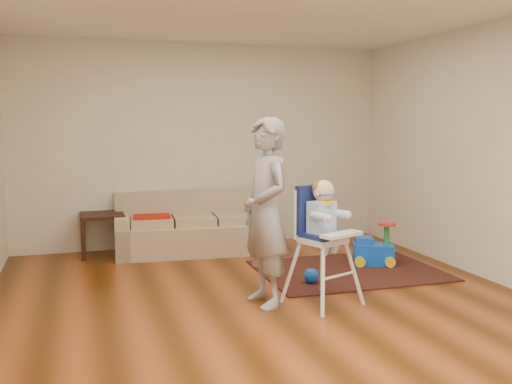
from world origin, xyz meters
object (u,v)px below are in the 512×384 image
object	(u,v)px
side_table	(103,235)
high_chair	(323,244)
ride_on_toy	(373,243)
adult	(266,212)
sofa	(193,223)
toy_ball	(311,276)

from	to	relation	value
side_table	high_chair	bearing A→B (deg)	-54.35
ride_on_toy	adult	bearing A→B (deg)	-129.35
high_chair	adult	distance (m)	0.60
sofa	adult	distance (m)	2.32
high_chair	side_table	bearing A→B (deg)	104.04
side_table	toy_ball	bearing A→B (deg)	-44.68
toy_ball	sofa	bearing A→B (deg)	115.88
toy_ball	adult	size ratio (longest dim) A/B	0.09
ride_on_toy	high_chair	distance (m)	1.63
side_table	ride_on_toy	world-z (taller)	side_table
high_chair	sofa	bearing A→B (deg)	85.19
sofa	toy_ball	size ratio (longest dim) A/B	13.12
sofa	ride_on_toy	world-z (taller)	sofa
sofa	toy_ball	world-z (taller)	sofa
side_table	toy_ball	distance (m)	2.82
side_table	ride_on_toy	xyz separation A→B (m)	(3.00, -1.46, -0.00)
sofa	high_chair	size ratio (longest dim) A/B	1.73
toy_ball	high_chair	world-z (taller)	high_chair
ride_on_toy	high_chair	xyz separation A→B (m)	(-1.15, -1.12, 0.29)
ride_on_toy	toy_ball	world-z (taller)	ride_on_toy
side_table	sofa	bearing A→B (deg)	-8.80
high_chair	ride_on_toy	bearing A→B (deg)	22.68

